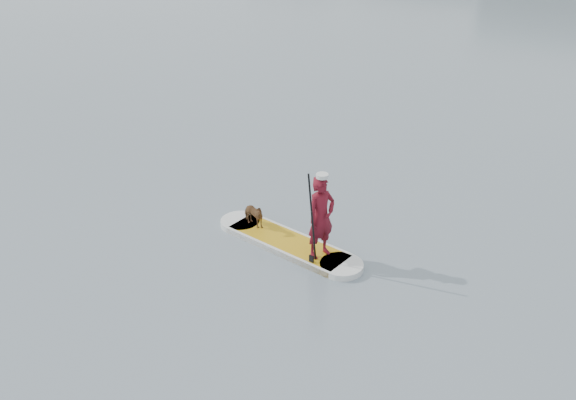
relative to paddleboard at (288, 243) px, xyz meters
The scene contains 6 objects.
ground 3.10m from the paddleboard, 83.94° to the left, with size 140.00×140.00×0.00m, color slate.
paddleboard is the anchor object (origin of this frame).
paddler 1.14m from the paddleboard, ahead, with size 0.57×0.38×1.58m, color maroon.
white_cap 1.84m from the paddleboard, ahead, with size 0.22×0.22×0.07m, color silver.
dog 0.95m from the paddleboard, behind, with size 0.27×0.59×0.50m, color #57301D.
paddle 1.13m from the paddleboard, 24.37° to the right, with size 0.10×0.30×2.00m.
Camera 1 is at (5.81, -11.55, 6.56)m, focal length 40.00 mm.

